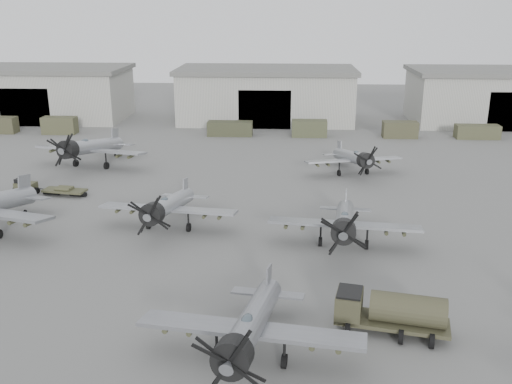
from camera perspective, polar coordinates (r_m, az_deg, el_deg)
ground at (r=37.39m, az=-2.54°, el=-11.09°), size 220.00×220.00×0.00m
hangar_left at (r=104.03m, az=-20.68°, el=9.29°), size 29.00×14.80×8.70m
hangar_center at (r=95.51m, az=1.03°, el=9.74°), size 29.00×14.80×8.70m
hangar_right at (r=101.54m, az=23.27°, el=8.79°), size 29.00×14.80×8.70m
support_truck_1 at (r=90.77m, az=-19.04°, el=6.33°), size 4.99×2.20×2.53m
support_truck_3 at (r=84.65m, az=-2.61°, el=6.36°), size 6.60×2.20×2.11m
support_truck_4 at (r=84.28m, az=5.35°, el=6.36°), size 5.11×2.20×2.42m
support_truck_5 at (r=85.83m, az=14.20°, el=6.07°), size 4.97×2.20×2.35m
support_truck_6 at (r=88.66m, az=21.25°, el=5.64°), size 6.18×2.20×1.96m
aircraft_near_1 at (r=30.62m, az=-0.65°, el=-13.39°), size 12.33×11.09×4.89m
aircraft_mid_1 at (r=48.60m, az=-8.89°, el=-1.44°), size 11.92×10.73×4.74m
aircraft_mid_2 at (r=45.06m, az=8.83°, el=-2.97°), size 12.14×10.92×4.83m
aircraft_far_0 at (r=69.72m, az=-16.39°, el=4.30°), size 13.74×12.37×5.46m
aircraft_far_1 at (r=64.99m, az=9.79°, el=3.38°), size 11.14×10.03×4.44m
fuel_tanker at (r=34.64m, az=13.33°, el=-11.41°), size 6.83×3.44×2.52m
tug_trailer at (r=62.07m, az=-20.75°, el=0.35°), size 7.66×2.59×1.52m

